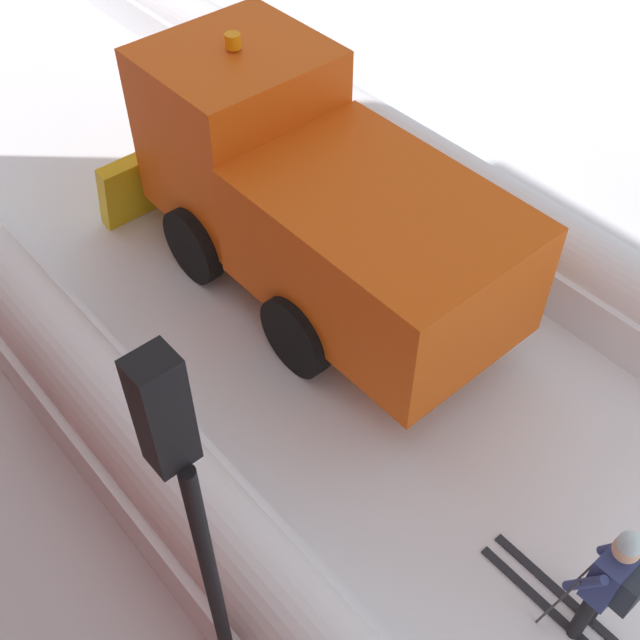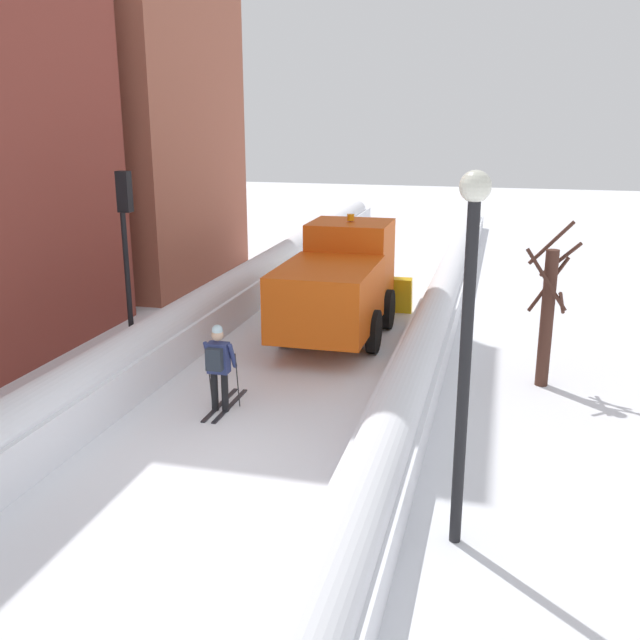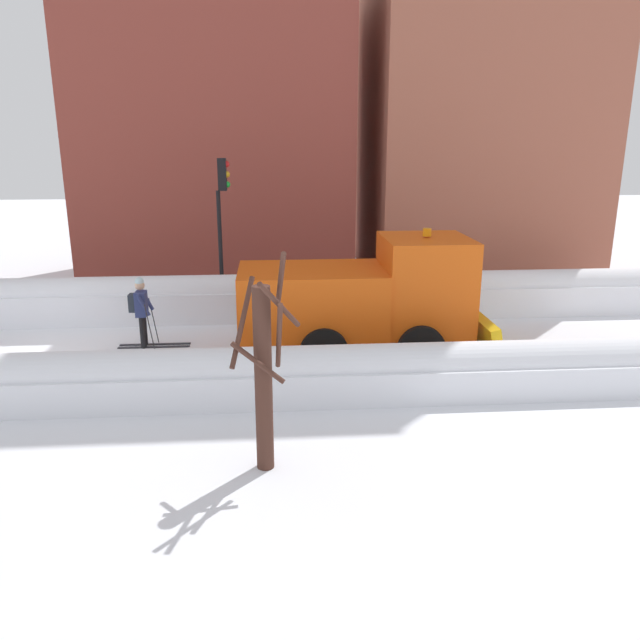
% 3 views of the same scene
% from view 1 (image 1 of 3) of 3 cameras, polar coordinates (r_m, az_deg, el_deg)
% --- Properties ---
extents(ground_plane, '(80.00, 80.00, 0.00)m').
position_cam_1_polar(ground_plane, '(12.43, -10.03, 7.90)').
color(ground_plane, white).
extents(snowbank_right, '(1.10, 36.00, 1.15)m').
position_cam_1_polar(snowbank_right, '(13.54, 0.51, 14.99)').
color(snowbank_right, white).
rests_on(snowbank_right, ground).
extents(plow_truck, '(3.20, 5.98, 3.12)m').
position_cam_1_polar(plow_truck, '(10.14, -0.94, 9.14)').
color(plow_truck, '#DB510F').
rests_on(plow_truck, ground).
extents(skier, '(0.62, 1.80, 1.81)m').
position_cam_1_polar(skier, '(7.80, 20.21, -17.41)').
color(skier, black).
rests_on(skier, ground).
extents(traffic_light_pole, '(0.28, 0.42, 4.57)m').
position_cam_1_polar(traffic_light_pole, '(5.27, -9.68, -12.83)').
color(traffic_light_pole, black).
rests_on(traffic_light_pole, ground).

